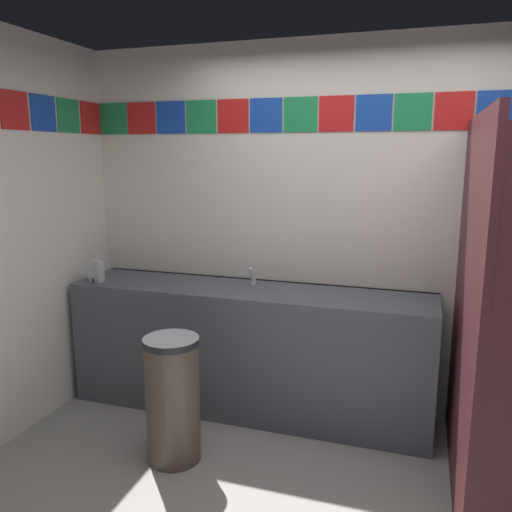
# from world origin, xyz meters

# --- Properties ---
(wall_back) EXTENTS (4.21, 0.09, 2.59)m
(wall_back) POSITION_xyz_m (0.00, 1.46, 1.30)
(wall_back) COLOR silver
(wall_back) RESTS_ON ground_plane
(vanity_counter) EXTENTS (2.55, 0.57, 0.90)m
(vanity_counter) POSITION_xyz_m (-0.78, 1.14, 0.45)
(vanity_counter) COLOR #4C515B
(vanity_counter) RESTS_ON ground_plane
(faucet_center) EXTENTS (0.04, 0.10, 0.14)m
(faucet_center) POSITION_xyz_m (-0.78, 1.23, 0.95)
(faucet_center) COLOR silver
(faucet_center) RESTS_ON vanity_counter
(soap_dispenser) EXTENTS (0.09, 0.09, 0.16)m
(soap_dispenser) POSITION_xyz_m (-1.90, 0.97, 0.98)
(soap_dispenser) COLOR #B7BABF
(soap_dispenser) RESTS_ON vanity_counter
(stall_divider) EXTENTS (0.92, 1.47, 2.02)m
(stall_divider) POSITION_xyz_m (0.77, 0.42, 1.01)
(stall_divider) COLOR #471E23
(stall_divider) RESTS_ON ground_plane
(trash_bin) EXTENTS (0.33, 0.33, 0.77)m
(trash_bin) POSITION_xyz_m (-1.01, 0.39, 0.39)
(trash_bin) COLOR brown
(trash_bin) RESTS_ON ground_plane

